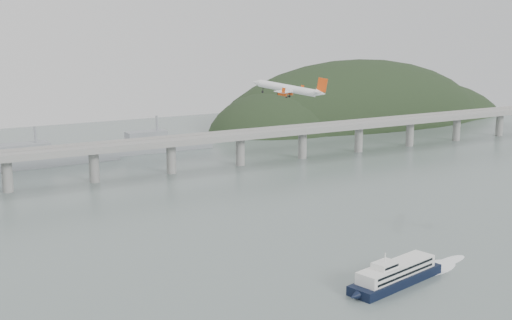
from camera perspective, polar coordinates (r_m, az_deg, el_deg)
ground at (r=262.35m, az=6.02°, el=-9.82°), size 900.00×900.00×0.00m
bridge at (r=429.82m, az=-9.71°, el=0.91°), size 800.00×22.00×23.90m
headland at (r=691.08m, az=9.30°, el=1.75°), size 365.00×155.00×156.00m
ferry at (r=260.11m, az=11.59°, el=-9.32°), size 71.44×24.56×13.64m
airliner at (r=318.15m, az=2.78°, el=5.94°), size 28.60×30.37×10.02m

